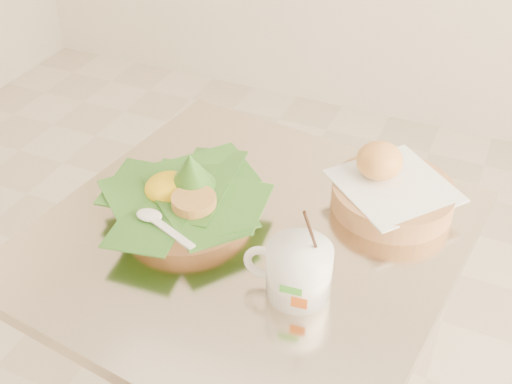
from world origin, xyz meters
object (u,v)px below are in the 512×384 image
at_px(cafe_table, 249,317).
at_px(rice_basket, 185,195).
at_px(bread_basket, 390,189).
at_px(coffee_mug, 297,269).

relative_size(cafe_table, rice_basket, 2.65).
height_order(rice_basket, bread_basket, rice_basket).
bearing_deg(cafe_table, coffee_mug, -36.82).
distance_m(rice_basket, coffee_mug, 0.28).
height_order(cafe_table, coffee_mug, coffee_mug).
distance_m(rice_basket, bread_basket, 0.38).
xyz_separation_m(rice_basket, bread_basket, (0.33, 0.17, -0.01)).
bearing_deg(cafe_table, bread_basket, 41.44).
bearing_deg(rice_basket, cafe_table, -3.44).
relative_size(rice_basket, bread_basket, 1.10).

